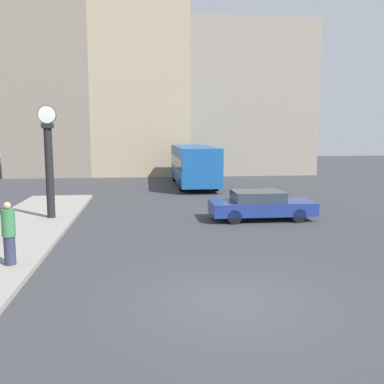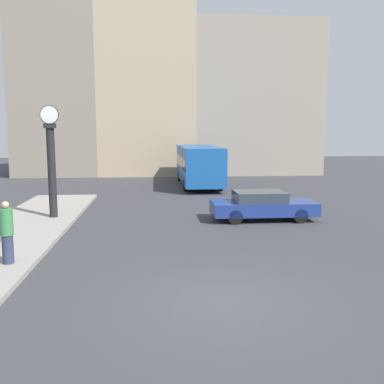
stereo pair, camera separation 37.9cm
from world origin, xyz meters
TOP-DOWN VIEW (x-y plane):
  - ground_plane at (0.00, 0.00)m, footprint 120.00×120.00m
  - sidewalk_corner at (-6.69, 7.28)m, footprint 3.46×18.56m
  - building_row at (-1.01, 30.50)m, footprint 27.41×5.00m
  - sedan_car at (3.18, 8.99)m, footprint 4.52×1.89m
  - bus_distant at (1.68, 21.66)m, footprint 2.60×9.88m
  - street_clock at (-5.95, 9.73)m, footprint 0.78×0.44m
  - pedestrian_green_hoodie at (-5.66, 2.92)m, footprint 0.36×0.36m

SIDE VIEW (x-z plane):
  - ground_plane at x=0.00m, z-range 0.00..0.00m
  - sidewalk_corner at x=-6.69m, z-range 0.00..0.15m
  - sedan_car at x=3.18m, z-range 0.02..1.28m
  - pedestrian_green_hoodie at x=-5.66m, z-range 0.14..1.91m
  - bus_distant at x=1.68m, z-range 0.20..3.05m
  - street_clock at x=-5.95m, z-range 0.06..4.87m
  - building_row at x=-1.01m, z-range -1.25..18.66m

